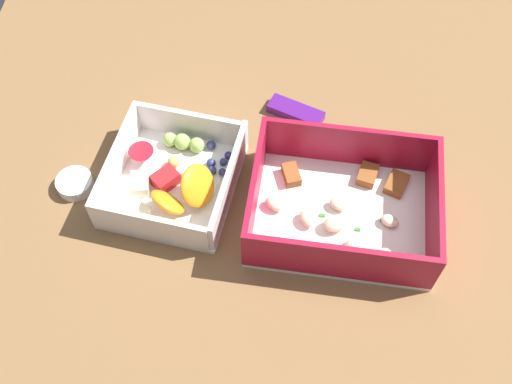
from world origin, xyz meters
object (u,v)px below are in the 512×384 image
object	(u,v)px
pasta_container	(342,207)
fruit_bowl	(173,178)
paper_cup_liner	(75,182)
candy_bar	(296,112)

from	to	relation	value
pasta_container	fruit_bowl	bearing A→B (deg)	176.14
pasta_container	paper_cup_liner	size ratio (longest dim) A/B	5.00
pasta_container	fruit_bowl	world-z (taller)	pasta_container
pasta_container	paper_cup_liner	bearing A→B (deg)	-179.69
candy_bar	paper_cup_liner	bearing A→B (deg)	-153.80
candy_bar	pasta_container	bearing A→B (deg)	-68.91
paper_cup_liner	candy_bar	bearing A→B (deg)	26.20
fruit_bowl	pasta_container	bearing A→B (deg)	-8.06
candy_bar	paper_cup_liner	xyz separation A→B (cm)	(-24.97, -12.29, 0.10)
fruit_bowl	paper_cup_liner	xyz separation A→B (cm)	(-11.39, -0.63, -1.07)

